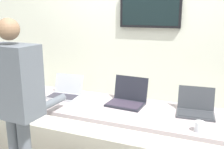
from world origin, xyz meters
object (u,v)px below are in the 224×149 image
(coffee_mug, at_px, (200,127))
(person, at_px, (16,94))
(laptop_station_0, at_px, (17,84))
(laptop_station_1, at_px, (65,92))
(laptop_station_2, at_px, (127,98))
(laptop_station_3, at_px, (196,108))
(workbench, at_px, (101,108))

(coffee_mug, bearing_deg, person, -165.97)
(laptop_station_0, height_order, laptop_station_1, laptop_station_0)
(laptop_station_0, relative_size, laptop_station_2, 1.04)
(laptop_station_1, distance_m, coffee_mug, 1.49)
(laptop_station_3, bearing_deg, workbench, -172.42)
(laptop_station_2, bearing_deg, coffee_mug, -27.52)
(laptop_station_2, bearing_deg, workbench, -152.04)
(laptop_station_0, xyz_separation_m, laptop_station_2, (1.44, 0.00, 0.00))
(person, height_order, coffee_mug, person)
(coffee_mug, bearing_deg, laptop_station_3, 98.93)
(laptop_station_3, distance_m, coffee_mug, 0.38)
(laptop_station_3, xyz_separation_m, coffee_mug, (0.06, -0.37, -0.01))
(person, bearing_deg, laptop_station_3, 27.53)
(laptop_station_1, relative_size, person, 0.22)
(workbench, relative_size, laptop_station_0, 9.50)
(person, bearing_deg, laptop_station_0, 132.23)
(workbench, xyz_separation_m, coffee_mug, (0.97, -0.25, 0.08))
(laptop_station_0, relative_size, coffee_mug, 4.75)
(laptop_station_1, bearing_deg, laptop_station_2, 2.63)
(workbench, distance_m, laptop_station_2, 0.30)
(laptop_station_0, height_order, person, person)
(workbench, xyz_separation_m, person, (-0.51, -0.62, 0.28))
(laptop_station_1, height_order, person, person)
(laptop_station_0, distance_m, laptop_station_3, 2.11)
(workbench, bearing_deg, laptop_station_0, 173.80)
(laptop_station_3, distance_m, person, 1.62)
(workbench, relative_size, laptop_station_1, 10.48)
(laptop_station_3, height_order, coffee_mug, laptop_station_3)
(laptop_station_2, bearing_deg, person, -135.13)
(workbench, bearing_deg, laptop_station_1, 168.53)
(laptop_station_0, bearing_deg, person, -47.77)
(laptop_station_2, distance_m, coffee_mug, 0.82)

